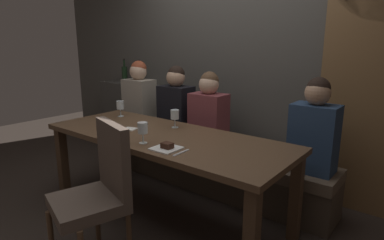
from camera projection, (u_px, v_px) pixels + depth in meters
The scene contains 19 objects.
ground at pixel (165, 214), 2.85m from camera, with size 9.00×9.00×0.00m, color black.
back_wall_tiled at pixel (240, 42), 3.43m from camera, with size 6.00×0.12×3.00m, color #4C4944.
arched_door at pixel (381, 58), 2.60m from camera, with size 0.90×0.05×2.55m.
back_counter at pixel (134, 117), 4.47m from camera, with size 1.10×0.28×0.95m, color #413E3A.
dining_table at pixel (164, 144), 2.70m from camera, with size 2.20×0.84×0.74m.
banquette_bench at pixel (211, 167), 3.33m from camera, with size 2.50×0.44×0.45m.
chair_near_side at pixel (99, 187), 2.11m from camera, with size 0.55×0.55×0.98m.
diner_redhead at pixel (139, 98), 3.81m from camera, with size 0.36×0.24×0.84m.
diner_bearded at pixel (176, 105), 3.49m from camera, with size 0.36×0.24×0.80m.
diner_far_end at pixel (209, 112), 3.22m from camera, with size 0.36×0.24×0.77m.
diner_near_end at pixel (315, 128), 2.58m from camera, with size 0.36×0.24×0.78m.
wine_bottle_dark_red at pixel (125, 74), 4.47m from camera, with size 0.08×0.08×0.33m.
wine_bottle_pale_label at pixel (139, 75), 4.23m from camera, with size 0.08×0.08×0.33m.
wine_glass_end_left at pixel (143, 129), 2.42m from camera, with size 0.08×0.08×0.16m.
wine_glass_center_back at pixel (120, 106), 3.32m from camera, with size 0.08×0.08×0.16m.
wine_glass_center_front at pixel (175, 115), 2.88m from camera, with size 0.08×0.08×0.16m.
dessert_plate at pixel (167, 147), 2.30m from camera, with size 0.19×0.19×0.05m.
fork_on_table at pixel (181, 153), 2.22m from camera, with size 0.02×0.17×0.01m, color silver.
folded_napkin at pixel (130, 129), 2.83m from camera, with size 0.11×0.10×0.01m, color silver.
Camera 1 is at (1.79, -1.87, 1.48)m, focal length 29.94 mm.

